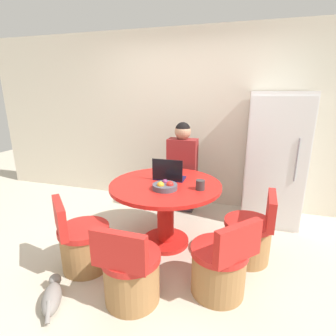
% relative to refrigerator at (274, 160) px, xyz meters
% --- Properties ---
extents(ground_plane, '(12.00, 12.00, 0.00)m').
position_rel_refrigerator_xyz_m(ground_plane, '(-1.21, -1.32, -0.86)').
color(ground_plane, beige).
extents(wall_back, '(7.00, 0.06, 2.60)m').
position_rel_refrigerator_xyz_m(wall_back, '(-1.21, 0.36, 0.44)').
color(wall_back, beige).
rests_on(wall_back, ground_plane).
extents(refrigerator, '(0.72, 0.63, 1.73)m').
position_rel_refrigerator_xyz_m(refrigerator, '(0.00, 0.00, 0.00)').
color(refrigerator, white).
rests_on(refrigerator, ground_plane).
extents(dining_table, '(1.24, 1.24, 0.74)m').
position_rel_refrigerator_xyz_m(dining_table, '(-1.19, -0.97, -0.33)').
color(dining_table, red).
rests_on(dining_table, ground_plane).
extents(chair_near_camera, '(0.50, 0.50, 0.75)m').
position_rel_refrigerator_xyz_m(chair_near_camera, '(-1.21, -1.90, -0.61)').
color(chair_near_camera, '#9E7042').
rests_on(chair_near_camera, ground_plane).
extents(chair_near_left_corner, '(0.57, 0.57, 0.75)m').
position_rel_refrigerator_xyz_m(chair_near_left_corner, '(-1.85, -1.63, -0.61)').
color(chair_near_left_corner, '#9E7042').
rests_on(chair_near_left_corner, ground_plane).
extents(chair_near_right_corner, '(0.57, 0.57, 0.75)m').
position_rel_refrigerator_xyz_m(chair_near_right_corner, '(-0.51, -1.60, -0.61)').
color(chair_near_right_corner, '#9E7042').
rests_on(chair_near_right_corner, ground_plane).
extents(chair_right_side, '(0.50, 0.50, 0.75)m').
position_rel_refrigerator_xyz_m(chair_right_side, '(-0.26, -1.02, -0.61)').
color(chair_right_side, '#9E7042').
rests_on(chair_right_side, ground_plane).
extents(person_seated, '(0.40, 0.37, 1.33)m').
position_rel_refrigerator_xyz_m(person_seated, '(-1.19, -0.13, -0.13)').
color(person_seated, '#2D2D38').
rests_on(person_seated, ground_plane).
extents(laptop, '(0.35, 0.21, 0.26)m').
position_rel_refrigerator_xyz_m(laptop, '(-1.19, -0.84, -0.06)').
color(laptop, '#141947').
rests_on(laptop, dining_table).
extents(fruit_bowl, '(0.26, 0.26, 0.10)m').
position_rel_refrigerator_xyz_m(fruit_bowl, '(-1.14, -1.14, -0.09)').
color(fruit_bowl, '#4C4C56').
rests_on(fruit_bowl, dining_table).
extents(coffee_cup, '(0.09, 0.09, 0.10)m').
position_rel_refrigerator_xyz_m(coffee_cup, '(-0.79, -1.05, -0.07)').
color(coffee_cup, '#383333').
rests_on(coffee_cup, dining_table).
extents(cat, '(0.31, 0.43, 0.16)m').
position_rel_refrigerator_xyz_m(cat, '(-1.83, -2.14, -0.78)').
color(cat, gray).
rests_on(cat, ground_plane).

